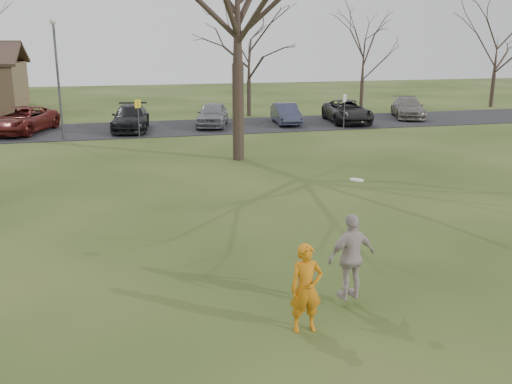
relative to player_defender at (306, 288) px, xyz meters
The scene contains 14 objects.
ground 0.91m from the player_defender, 62.98° to the left, with size 120.00×120.00×0.00m, color #1E380F.
parking_strip 25.34m from the player_defender, 89.63° to the left, with size 62.00×6.50×0.04m, color black.
player_defender is the anchor object (origin of this frame).
car_2 26.73m from the player_defender, 107.84° to the left, with size 2.42×5.26×1.46m, color #5D1915.
car_3 25.01m from the player_defender, 94.98° to the left, with size 2.02×4.96×1.44m, color black.
car_4 25.38m from the player_defender, 83.78° to the left, with size 1.72×4.28×1.46m, color slate.
car_5 26.21m from the player_defender, 73.56° to the left, with size 1.35×3.87×1.28m, color #31344A.
car_6 27.28m from the player_defender, 65.25° to the left, with size 2.34×5.08×1.41m, color black.
car_7 30.58m from the player_defender, 57.70° to the left, with size 1.86×4.59×1.33m, color slate.
catching_play 1.41m from the player_defender, 31.13° to the left, with size 1.09×0.64×2.42m.
lamp_post 23.77m from the player_defender, 104.34° to the left, with size 0.34×0.34×6.27m.
sign_yellow 22.41m from the player_defender, 94.70° to the left, with size 0.35×0.35×2.08m.
sign_white 24.54m from the player_defender, 65.52° to the left, with size 0.35×0.35×2.08m.
small_tree_row 30.87m from the player_defender, 81.48° to the left, with size 55.00×5.90×8.50m.
Camera 1 is at (-3.37, -9.20, 5.18)m, focal length 39.57 mm.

